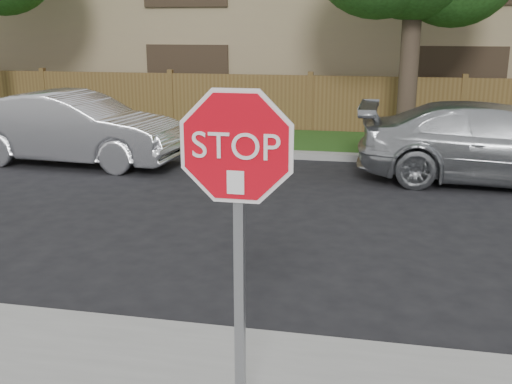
# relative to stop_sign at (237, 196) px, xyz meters

# --- Properties ---
(ground) EXTENTS (90.00, 90.00, 0.00)m
(ground) POSITION_rel_stop_sign_xyz_m (-1.04, 1.48, -1.83)
(ground) COLOR black
(ground) RESTS_ON ground
(far_curb) EXTENTS (70.00, 0.30, 0.15)m
(far_curb) POSITION_rel_stop_sign_xyz_m (-1.04, 9.63, -1.75)
(far_curb) COLOR gray
(far_curb) RESTS_ON ground
(grass_strip) EXTENTS (70.00, 3.00, 0.12)m
(grass_strip) POSITION_rel_stop_sign_xyz_m (-1.04, 11.28, -1.77)
(grass_strip) COLOR #1E4714
(grass_strip) RESTS_ON ground
(fence) EXTENTS (70.00, 0.12, 1.60)m
(fence) POSITION_rel_stop_sign_xyz_m (-1.04, 12.88, -1.03)
(fence) COLOR brown
(fence) RESTS_ON ground
(apartment_building) EXTENTS (35.20, 9.20, 7.20)m
(apartment_building) POSITION_rel_stop_sign_xyz_m (-1.04, 18.48, 1.70)
(apartment_building) COLOR tan
(apartment_building) RESTS_ON ground
(stop_sign) EXTENTS (1.01, 0.13, 2.55)m
(stop_sign) POSITION_rel_stop_sign_xyz_m (0.00, 0.00, 0.00)
(stop_sign) COLOR gray
(stop_sign) RESTS_ON sidewalk_near
(sedan_left) EXTENTS (4.77, 1.90, 1.54)m
(sedan_left) POSITION_rel_stop_sign_xyz_m (-5.55, 8.13, -1.06)
(sedan_left) COLOR silver
(sedan_left) RESTS_ON ground
(sedan_right) EXTENTS (5.19, 2.20, 1.49)m
(sedan_right) POSITION_rel_stop_sign_xyz_m (3.03, 8.24, -1.08)
(sedan_right) COLOR #ADB1B4
(sedan_right) RESTS_ON ground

